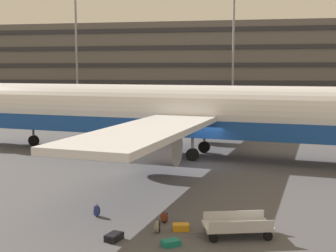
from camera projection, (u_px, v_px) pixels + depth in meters
ground_plane at (203, 165)px, 30.29m from camera, size 600.00×600.00×0.00m
terminal_structure at (232, 65)px, 82.80m from camera, size 172.54×15.63×14.90m
airliner at (186, 114)px, 33.26m from camera, size 41.28×33.51×11.21m
light_mast_left at (76, 30)px, 75.02m from camera, size 1.80×0.50×23.12m
light_mast_center_left at (234, 18)px, 70.26m from camera, size 1.80×0.50×25.89m
suitcase_scuffed at (181, 227)px, 17.83m from camera, size 0.74×0.54×0.27m
suitcase_purple at (171, 243)px, 16.28m from camera, size 0.78×0.72×0.22m
suitcase_laid_flat at (114, 237)px, 16.80m from camera, size 0.66×0.80×0.26m
backpack_black at (164, 218)px, 18.72m from camera, size 0.39×0.33×0.50m
backpack_orange at (157, 227)px, 17.54m from camera, size 0.29×0.36×0.57m
backpack_upright at (97, 211)px, 19.55m from camera, size 0.38×0.36×0.55m
baggage_cart at (237, 226)px, 17.17m from camera, size 3.36×1.94×0.82m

